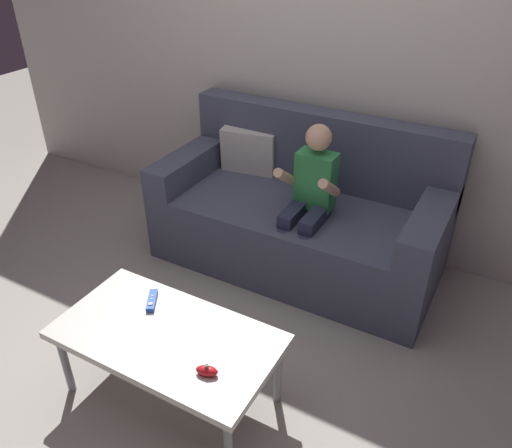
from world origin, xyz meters
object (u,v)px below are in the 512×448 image
Objects in this scene: couch at (300,215)px; game_remote_blue_near_edge at (152,301)px; person_seated_on_couch at (309,199)px; coffee_table at (167,340)px; nunchuk_red at (207,371)px.

game_remote_blue_near_edge is at bearing -100.99° from couch.
couch is 1.78× the size of person_seated_on_couch.
coffee_table is at bearing -98.63° from person_seated_on_couch.
person_seated_on_couch is at bearing -55.90° from couch.
nunchuk_red is (0.23, -1.38, 0.09)m from couch.
person_seated_on_couch reaches higher than coffee_table.
couch is at bearing 99.66° from nunchuk_red.
coffee_table is at bearing -35.50° from game_remote_blue_near_edge.
person_seated_on_couch is 9.73× the size of nunchuk_red.
person_seated_on_couch is at bearing 70.25° from game_remote_blue_near_edge.
person_seated_on_couch reaches higher than game_remote_blue_near_edge.
game_remote_blue_near_edge is at bearing 153.32° from nunchuk_red.
coffee_table is (-0.04, -1.28, 0.03)m from couch.
nunchuk_red is at bearing -20.05° from coffee_table.
person_seated_on_couch is (0.12, -0.18, 0.24)m from couch.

